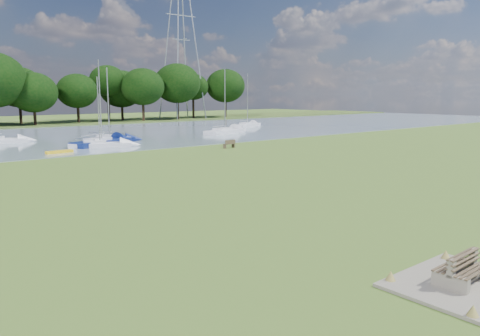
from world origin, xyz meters
TOP-DOWN VIEW (x-y plane):
  - ground at (0.00, 0.00)m, footprint 220.00×220.00m
  - river at (0.00, 42.00)m, footprint 220.00×40.00m
  - concrete_pad at (0.00, -14.00)m, footprint 4.20×3.20m
  - bench_pair at (0.00, -14.00)m, footprint 1.80×1.11m
  - riverbank_bench at (16.54, 18.27)m, footprint 1.45×0.55m
  - kayak at (1.24, 24.90)m, footprint 2.60×0.89m
  - pylon at (43.60, 70.00)m, footprint 7.48×5.24m
  - sailboat_0 at (6.21, 27.34)m, footprint 6.47×4.21m
  - sailboat_1 at (7.21, 29.19)m, footprint 7.91×5.18m
  - sailboat_3 at (9.39, 32.07)m, footprint 5.96×3.17m
  - sailboat_6 at (38.26, 41.10)m, footprint 6.66×4.00m
  - sailboat_8 at (27.21, 33.01)m, footprint 7.92×4.43m

SIDE VIEW (x-z plane):
  - ground at x=0.00m, z-range 0.00..0.00m
  - river at x=0.00m, z-range -0.05..0.05m
  - concrete_pad at x=0.00m, z-range 0.00..0.10m
  - kayak at x=1.24m, z-range 0.05..0.31m
  - riverbank_bench at x=16.54m, z-range 0.00..0.88m
  - sailboat_0 at x=6.21m, z-range -3.21..4.12m
  - bench_pair at x=0.00m, z-range 0.01..0.96m
  - sailboat_8 at x=27.21m, z-range -4.07..5.09m
  - sailboat_6 at x=38.26m, z-range -3.96..4.99m
  - sailboat_3 at x=9.39m, z-range -3.73..4.83m
  - sailboat_1 at x=7.21m, z-range -4.05..5.16m
  - pylon at x=43.60m, z-range 4.38..40.89m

